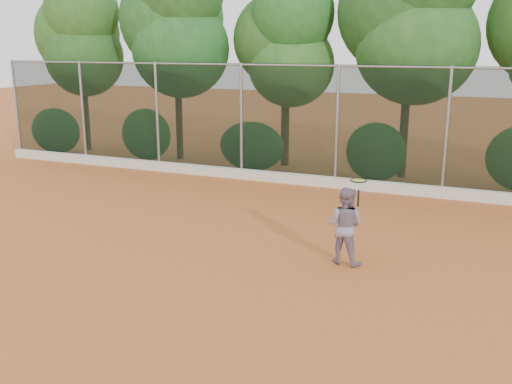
% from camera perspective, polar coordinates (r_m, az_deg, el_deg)
% --- Properties ---
extents(ground, '(80.00, 80.00, 0.00)m').
position_cam_1_polar(ground, '(10.60, -2.11, -7.82)').
color(ground, '#B9612B').
rests_on(ground, ground).
extents(concrete_curb, '(24.00, 0.20, 0.30)m').
position_cam_1_polar(concrete_curb, '(16.70, 7.74, 0.96)').
color(concrete_curb, silver).
rests_on(concrete_curb, ground).
extents(tennis_player, '(0.79, 0.65, 1.48)m').
position_cam_1_polar(tennis_player, '(10.82, 8.87, -3.33)').
color(tennis_player, gray).
rests_on(tennis_player, ground).
extents(chainlink_fence, '(24.09, 0.09, 3.50)m').
position_cam_1_polar(chainlink_fence, '(16.56, 8.10, 6.85)').
color(chainlink_fence, black).
rests_on(chainlink_fence, ground).
extents(foliage_backdrop, '(23.70, 3.63, 7.55)m').
position_cam_1_polar(foliage_backdrop, '(18.47, 8.33, 15.54)').
color(foliage_backdrop, '#402E18').
rests_on(foliage_backdrop, ground).
extents(tennis_racket, '(0.35, 0.35, 0.52)m').
position_cam_1_polar(tennis_racket, '(10.46, 10.21, 0.93)').
color(tennis_racket, black).
rests_on(tennis_racket, ground).
extents(tennis_ball_in_flight, '(0.07, 0.07, 0.07)m').
position_cam_1_polar(tennis_ball_in_flight, '(11.55, 0.16, 1.16)').
color(tennis_ball_in_flight, '#C8DB31').
rests_on(tennis_ball_in_flight, ground).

